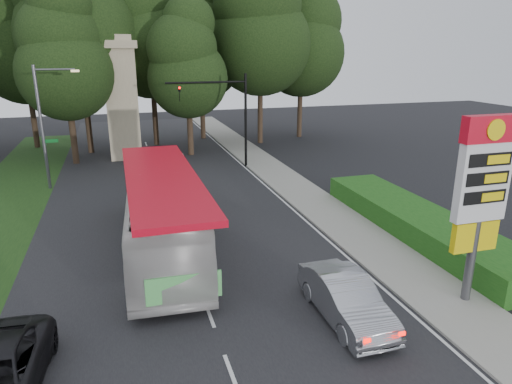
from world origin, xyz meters
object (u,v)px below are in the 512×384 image
object	(u,v)px
gas_station_pylon	(482,186)
streetlight_signs	(45,122)
monument	(122,97)
sedan_silver	(346,298)
traffic_signal_mast	(229,108)
transit_bus	(163,212)

from	to	relation	value
gas_station_pylon	streetlight_signs	world-z (taller)	streetlight_signs
gas_station_pylon	streetlight_signs	distance (m)	25.74
monument	gas_station_pylon	bearing A→B (deg)	-68.20
gas_station_pylon	sedan_silver	size ratio (longest dim) A/B	1.45
gas_station_pylon	sedan_silver	world-z (taller)	gas_station_pylon
gas_station_pylon	monument	world-z (taller)	monument
traffic_signal_mast	monument	size ratio (longest dim) A/B	0.72
traffic_signal_mast	streetlight_signs	bearing A→B (deg)	-171.08
gas_station_pylon	transit_bus	size ratio (longest dim) A/B	0.53
monument	sedan_silver	size ratio (longest dim) A/B	2.13
traffic_signal_mast	monument	distance (m)	9.76
gas_station_pylon	monument	size ratio (longest dim) A/B	0.68
transit_bus	sedan_silver	bearing A→B (deg)	-52.09
gas_station_pylon	sedan_silver	xyz separation A→B (m)	(-4.77, 0.28, -3.67)
gas_station_pylon	streetlight_signs	bearing A→B (deg)	128.96
traffic_signal_mast	streetlight_signs	xyz separation A→B (m)	(-12.67, -1.99, -0.23)
transit_bus	sedan_silver	size ratio (longest dim) A/B	2.71
monument	transit_bus	size ratio (longest dim) A/B	0.78
traffic_signal_mast	transit_bus	world-z (taller)	traffic_signal_mast
traffic_signal_mast	sedan_silver	distance (m)	22.11
gas_station_pylon	traffic_signal_mast	xyz separation A→B (m)	(-3.52, 22.00, 0.22)
traffic_signal_mast	streetlight_signs	distance (m)	12.83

